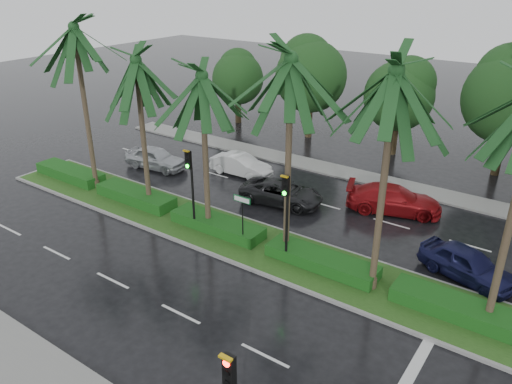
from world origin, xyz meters
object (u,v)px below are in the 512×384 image
Objects in this scene: car_silver at (156,158)px; street_sign at (242,209)px; signal_median_left at (191,178)px; car_blue at (467,264)px; car_darkgrey at (281,193)px; car_red at (394,199)px; car_white at (241,165)px.

street_sign is at bearing -121.98° from car_silver.
signal_median_left reaches higher than car_blue.
car_darkgrey is 0.92× the size of car_red.
car_red is (7.50, 8.14, -2.25)m from signal_median_left.
signal_median_left is 13.23m from car_blue.
signal_median_left is 1.68× the size of street_sign.
car_blue is (12.50, 3.70, -2.28)m from signal_median_left.
car_white is 0.87× the size of car_darkgrey.
street_sign is at bearing 3.47° from signal_median_left.
signal_median_left is 1.03× the size of car_blue.
car_white is (5.36, 2.36, -0.06)m from car_silver.
car_white is at bearing 93.04° from car_blue.
car_silver is at bearing 103.21° from car_blue.
signal_median_left is 9.86m from car_silver.
car_blue is (9.50, 3.52, -1.40)m from street_sign.
car_silver is 9.86m from car_darkgrey.
street_sign is 12.22m from car_silver.
signal_median_left is 0.92× the size of car_darkgrey.
signal_median_left is 1.01× the size of car_silver.
car_darkgrey is at bearing 102.23° from street_sign.
car_white is at bearing 127.12° from street_sign.
street_sign reaches higher than car_white.
car_darkgrey is at bearing 98.10° from car_blue.
car_red is (15.51, 2.86, 0.01)m from car_silver.
car_darkgrey is (-1.15, 5.31, -1.46)m from street_sign.
car_white is (-5.65, 7.47, -1.44)m from street_sign.
signal_median_left reaches higher than car_silver.
signal_median_left is 8.42m from car_white.
car_silver is at bearing 82.17° from car_darkgrey.
car_silver is (-8.01, 5.29, -2.26)m from signal_median_left.
street_sign is 0.62× the size of car_blue.
street_sign is 0.60× the size of car_silver.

